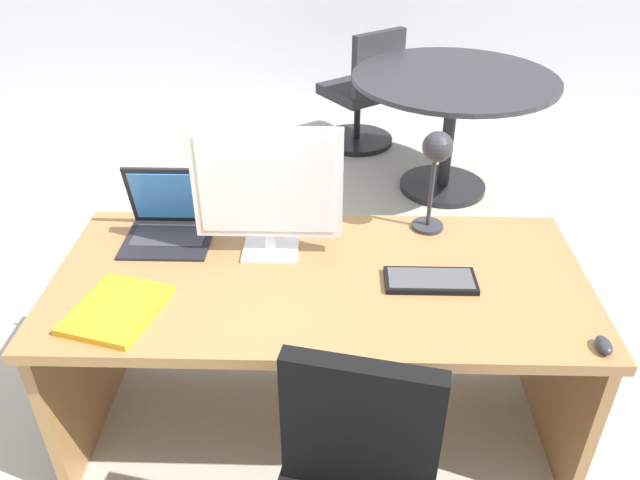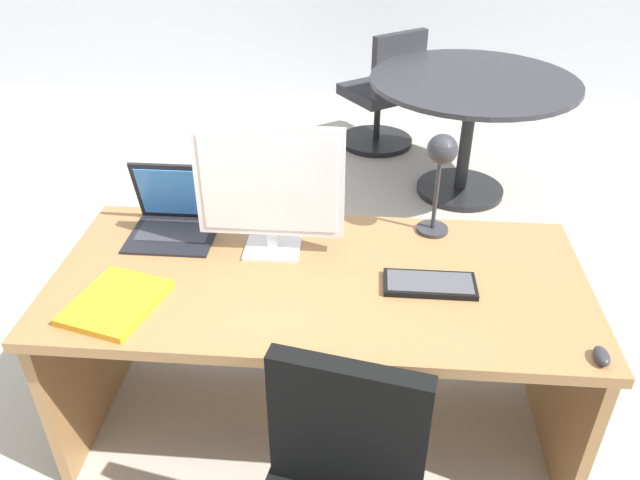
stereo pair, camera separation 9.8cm
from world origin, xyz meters
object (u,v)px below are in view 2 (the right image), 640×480
object	(u,v)px
desk	(320,311)
keyboard	(430,284)
monitor	(270,186)
desk_lamp	(441,163)
meeting_table	(471,108)
laptop	(175,210)
book	(116,302)
mouse	(602,356)
meeting_chair_near	(383,101)

from	to	relation	value
desk	keyboard	size ratio (longest dim) A/B	5.95
monitor	desk	bearing A→B (deg)	-27.68
desk_lamp	meeting_table	xyz separation A→B (m)	(0.37, 1.74, -0.44)
desk	desk_lamp	world-z (taller)	desk_lamp
meeting_table	laptop	bearing A→B (deg)	-127.34
monitor	desk_lamp	xyz separation A→B (m)	(0.59, 0.16, 0.03)
desk_lamp	book	bearing A→B (deg)	-153.76
mouse	book	size ratio (longest dim) A/B	0.22
laptop	meeting_table	xyz separation A→B (m)	(1.36, 1.78, -0.22)
laptop	desk	bearing A→B (deg)	-21.03
laptop	meeting_chair_near	distance (m)	2.66
monitor	laptop	distance (m)	0.45
desk	laptop	bearing A→B (deg)	158.97
mouse	keyboard	bearing A→B (deg)	145.92
laptop	keyboard	world-z (taller)	laptop
monitor	meeting_chair_near	bearing A→B (deg)	80.55
book	meeting_chair_near	size ratio (longest dim) A/B	0.40
laptop	mouse	xyz separation A→B (m)	(1.42, -0.62, -0.06)
meeting_table	desk	bearing A→B (deg)	-111.40
monitor	meeting_table	world-z (taller)	monitor
desk	meeting_table	size ratio (longest dim) A/B	1.44
desk	monitor	distance (m)	0.51
desk	monitor	bearing A→B (deg)	152.32
desk	laptop	size ratio (longest dim) A/B	5.74
monitor	mouse	distance (m)	1.16
desk	meeting_chair_near	bearing A→B (deg)	84.67
keyboard	meeting_chair_near	distance (m)	2.82
desk	meeting_chair_near	world-z (taller)	meeting_chair_near
desk	meeting_table	xyz separation A→B (m)	(0.78, 2.00, 0.06)
desk	book	bearing A→B (deg)	-157.66
mouse	meeting_chair_near	bearing A→B (deg)	100.73
mouse	meeting_table	world-z (taller)	meeting_table
monitor	keyboard	bearing A→B (deg)	-17.60
book	mouse	bearing A→B (deg)	-5.20
mouse	meeting_chair_near	world-z (taller)	meeting_chair_near
keyboard	desk_lamp	xyz separation A→B (m)	(0.03, 0.34, 0.29)
monitor	keyboard	world-z (taller)	monitor
mouse	desk_lamp	xyz separation A→B (m)	(-0.43, 0.65, 0.28)
mouse	desk_lamp	world-z (taller)	desk_lamp
book	meeting_table	distance (m)	2.67
laptop	meeting_table	world-z (taller)	laptop
keyboard	mouse	size ratio (longest dim) A/B	3.92
keyboard	monitor	bearing A→B (deg)	162.40
keyboard	mouse	bearing A→B (deg)	-34.08
desk	monitor	size ratio (longest dim) A/B	3.56
mouse	meeting_table	bearing A→B (deg)	91.43
desk	book	world-z (taller)	book
meeting_chair_near	desk	bearing A→B (deg)	-95.33
desk	keyboard	world-z (taller)	keyboard
meeting_table	mouse	bearing A→B (deg)	-88.57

